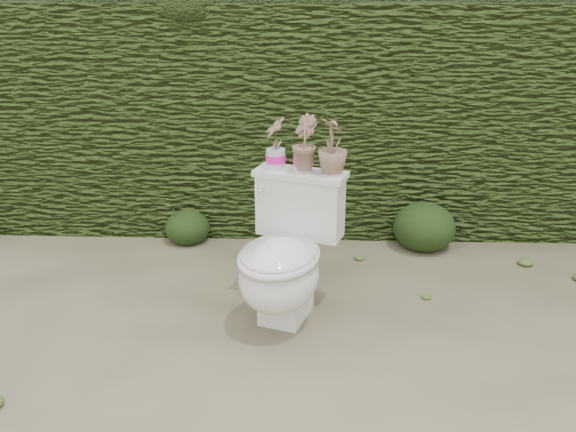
{
  "coord_description": "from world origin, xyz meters",
  "views": [
    {
      "loc": [
        0.09,
        -2.89,
        1.76
      ],
      "look_at": [
        -0.02,
        0.17,
        0.55
      ],
      "focal_mm": 38.0,
      "sensor_mm": 36.0,
      "label": 1
    }
  ],
  "objects_px": {
    "potted_plant_center": "(304,145)",
    "toilet": "(285,260)",
    "potted_plant_right": "(332,148)",
    "potted_plant_left": "(276,144)"
  },
  "relations": [
    {
      "from": "toilet",
      "to": "potted_plant_right",
      "type": "xyz_separation_m",
      "value": [
        0.24,
        0.17,
        0.57
      ]
    },
    {
      "from": "toilet",
      "to": "potted_plant_right",
      "type": "height_order",
      "value": "potted_plant_right"
    },
    {
      "from": "potted_plant_left",
      "to": "potted_plant_right",
      "type": "relative_size",
      "value": 0.93
    },
    {
      "from": "potted_plant_left",
      "to": "potted_plant_center",
      "type": "bearing_deg",
      "value": 56.83
    },
    {
      "from": "toilet",
      "to": "potted_plant_center",
      "type": "distance_m",
      "value": 0.62
    },
    {
      "from": "toilet",
      "to": "potted_plant_center",
      "type": "relative_size",
      "value": 2.7
    },
    {
      "from": "potted_plant_center",
      "to": "potted_plant_right",
      "type": "distance_m",
      "value": 0.16
    },
    {
      "from": "toilet",
      "to": "potted_plant_right",
      "type": "distance_m",
      "value": 0.64
    },
    {
      "from": "potted_plant_left",
      "to": "potted_plant_center",
      "type": "height_order",
      "value": "potted_plant_center"
    },
    {
      "from": "potted_plant_center",
      "to": "toilet",
      "type": "bearing_deg",
      "value": 144.09
    }
  ]
}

